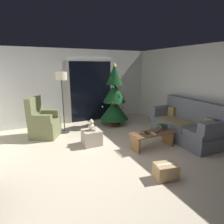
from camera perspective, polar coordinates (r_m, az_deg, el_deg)
ground_plane at (r=4.08m, az=-0.89°, el=-14.50°), size 7.00×7.00×0.00m
wall_back at (r=6.53m, az=-12.26°, el=7.65°), size 5.72×0.12×2.50m
wall_right at (r=5.47m, az=27.58°, el=5.15°), size 0.12×6.00×2.50m
patio_door_frame at (r=6.66m, az=-6.48°, el=6.70°), size 1.60×0.02×2.20m
patio_door_glass at (r=6.65m, az=-6.41°, el=6.26°), size 1.50×0.02×2.10m
couch at (r=5.33m, az=21.72°, el=-3.84°), size 0.85×1.97×1.08m
coffee_table at (r=4.61m, az=12.41°, el=-7.70°), size 1.10×0.40×0.40m
remote_graphite at (r=4.58m, az=14.15°, el=-6.02°), size 0.16×0.09×0.02m
remote_black at (r=4.47m, az=10.70°, el=-6.37°), size 0.06×0.16×0.02m
remote_white at (r=4.46m, az=12.63°, el=-6.51°), size 0.06×0.16×0.02m
remote_silver at (r=4.46m, az=8.94°, el=-6.34°), size 0.16×0.11×0.02m
book_stack at (r=4.82m, az=15.29°, el=-4.46°), size 0.26×0.22×0.12m
cell_phone at (r=4.77m, az=15.34°, el=-3.80°), size 0.13×0.16×0.01m
christmas_tree at (r=6.05m, az=0.73°, el=4.20°), size 0.93×0.93×2.06m
armchair at (r=5.50m, az=-20.56°, el=-3.17°), size 0.93×0.93×1.13m
floor_lamp at (r=5.45m, az=-15.34°, el=8.94°), size 0.32×0.32×1.78m
ottoman at (r=4.74m, az=-6.31°, el=-7.78°), size 0.44×0.44×0.38m
teddy_bear_cream at (r=4.63m, az=-6.29°, el=-4.21°), size 0.22×0.21×0.29m
cardboard_box_taped_mid_floor at (r=3.56m, az=16.28°, el=-17.18°), size 0.44×0.35×0.28m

